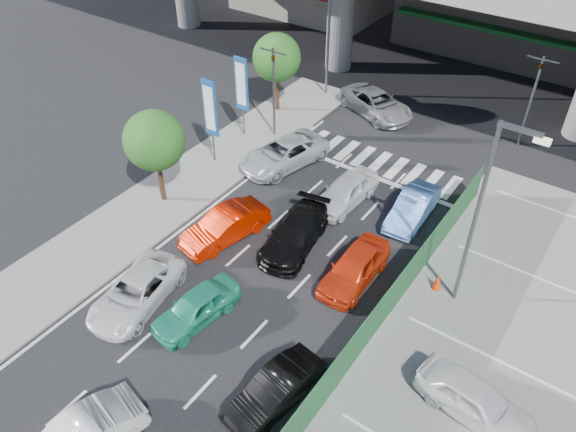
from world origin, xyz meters
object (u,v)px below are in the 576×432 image
Objects in this scene: tree_near at (154,141)px; signboard_near at (210,111)px; hatch_black_mid_right at (276,390)px; street_lamp_left at (332,21)px; kei_truck_front_right at (413,208)px; tree_far at (277,58)px; taxi_orange_left at (225,226)px; traffic_light_right at (537,79)px; crossing_wagon_silver at (376,103)px; sedan_white_mid_left at (136,292)px; signboard_far at (242,86)px; taxi_orange_right at (355,268)px; wagon_silver_front_left at (284,154)px; traffic_light_left at (273,71)px; sedan_white_front_mid at (345,191)px; parked_sedan_white at (475,400)px; traffic_cone at (437,282)px; taxi_teal_mid at (196,307)px; sedan_black_mid at (295,234)px; street_lamp_right at (484,205)px.

signboard_near is at bearing 92.87° from tree_near.
signboard_near is 15.01m from hatch_black_mid_right.
street_lamp_left reaches higher than tree_near.
tree_near is 1.22× the size of kei_truck_front_right.
tree_far reaches higher than taxi_orange_left.
crossing_wagon_silver is (-8.20, -1.42, -3.24)m from traffic_light_right.
street_lamp_left is 20.08m from sedan_white_mid_left.
signboard_far is 7.03m from tree_near.
taxi_orange_right is 0.82× the size of wagon_silver_front_left.
traffic_light_left is 1.28× the size of sedan_white_front_mid.
tree_far reaches higher than parked_sedan_white.
wagon_silver_front_left is at bearing 143.09° from taxi_orange_right.
signboard_far is 6.27× the size of traffic_cone.
sedan_white_mid_left is at bearing -66.30° from signboard_near.
signboard_far reaches higher than hatch_black_mid_right.
traffic_light_left is 14.20m from taxi_teal_mid.
street_lamp_left is 1.77× the size of sedan_black_mid.
kei_truck_front_right is (9.76, -8.38, -4.12)m from street_lamp_left.
taxi_orange_left is 1.07× the size of kei_truck_front_right.
taxi_orange_right is at bearing -95.87° from kei_truck_front_right.
signboard_far reaches higher than taxi_teal_mid.
street_lamp_left is 11.97m from sedan_white_front_mid.
kei_truck_front_right is (11.24, -4.88, -2.74)m from tree_far.
signboard_near is 1.12× the size of taxi_orange_left.
street_lamp_right is 1.00× the size of street_lamp_left.
traffic_light_left is 1.05× the size of wagon_silver_front_left.
signboard_near reaches higher than parked_sedan_white.
signboard_near is 0.94× the size of crossing_wagon_silver.
tree_far reaches higher than hatch_black_mid_right.
tree_near is 10.58m from taxi_orange_right.
sedan_white_mid_left is at bearing -70.90° from wagon_silver_front_left.
traffic_light_right is at bearing 94.26° from hatch_black_mid_right.
tree_near is at bearing 160.61° from hatch_black_mid_right.
traffic_light_left is 1.15× the size of sedan_black_mid.
tree_near is 16.82m from parked_sedan_white.
tree_near is 0.97× the size of wagon_silver_front_left.
traffic_light_right is 17.78m from taxi_orange_left.
hatch_black_mid_right is (10.11, -13.81, -3.32)m from traffic_light_left.
street_lamp_left reaches higher than tree_far.
hatch_black_mid_right is at bearing -6.51° from taxi_teal_mid.
signboard_far is at bearing 135.40° from taxi_orange_left.
wagon_silver_front_left is (3.56, -1.10, -2.37)m from signboard_far.
sedan_black_mid is (-5.45, -14.03, -3.28)m from traffic_light_right.
tree_near is at bearing -177.45° from taxi_orange_right.
tree_near is at bearing 89.36° from parked_sedan_white.
kei_truck_front_right is 10.05m from crossing_wagon_silver.
taxi_teal_mid is at bearing -139.69° from street_lamp_right.
tree_near is 10.53m from tree_far.
hatch_black_mid_right is 0.92× the size of taxi_orange_right.
taxi_teal_mid is 0.91× the size of taxi_orange_right.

